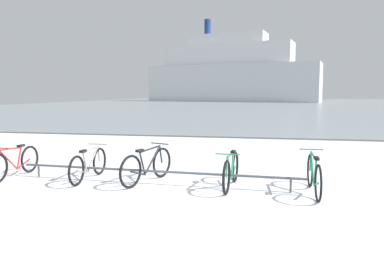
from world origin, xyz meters
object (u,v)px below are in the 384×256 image
bicycle_1 (89,165)px  bicycle_3 (231,171)px  bicycle_4 (314,175)px  ferry_ship (230,74)px  bicycle_0 (14,162)px  bicycle_2 (147,166)px

bicycle_1 → bicycle_3: size_ratio=1.02×
bicycle_4 → ferry_ship: bearing=96.0°
bicycle_1 → bicycle_4: 4.69m
bicycle_4 → bicycle_0: bearing=178.9°
bicycle_2 → bicycle_3: 1.79m
bicycle_1 → bicycle_3: (3.12, -0.09, 0.01)m
bicycle_2 → bicycle_1: bearing=-179.2°
bicycle_0 → bicycle_1: 1.76m
bicycle_3 → bicycle_1: bearing=178.4°
bicycle_1 → ferry_ship: ferry_ship is taller
ferry_ship → bicycle_3: bearing=-85.2°
bicycle_0 → bicycle_2: bicycle_2 is taller
bicycle_2 → bicycle_3: size_ratio=1.02×
bicycle_2 → bicycle_4: bicycle_4 is taller
bicycle_1 → bicycle_4: size_ratio=0.98×
bicycle_0 → bicycle_2: bearing=2.3°
bicycle_1 → bicycle_3: bearing=-1.6°
bicycle_2 → bicycle_4: size_ratio=0.98×
bicycle_0 → ferry_ship: size_ratio=0.04×
bicycle_4 → bicycle_2: bearing=175.7°
bicycle_2 → bicycle_4: (3.35, -0.25, 0.00)m
bicycle_3 → bicycle_4: 1.57m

